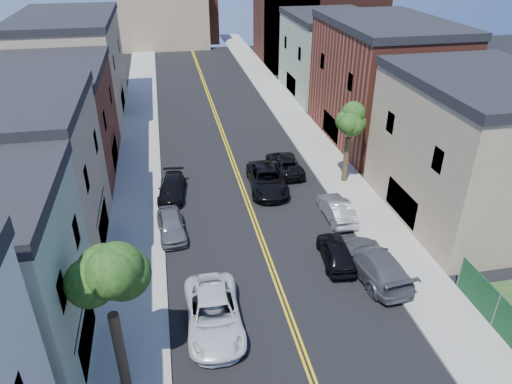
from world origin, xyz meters
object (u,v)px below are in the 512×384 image
silver_car_right (337,209)px  black_suv_lane (267,180)px  grey_car_left (171,225)px  black_car_right (336,252)px  white_pickup (214,314)px  grey_car_right (375,263)px  black_car_left (172,188)px  dark_car_right_far (284,164)px

silver_car_right → black_suv_lane: bearing=-53.3°
grey_car_left → black_suv_lane: (7.30, 4.76, 0.09)m
black_car_right → black_suv_lane: black_suv_lane is taller
white_pickup → silver_car_right: 12.48m
grey_car_right → black_suv_lane: size_ratio=0.99×
black_car_left → grey_car_right: size_ratio=0.79×
black_car_right → dark_car_right_far: size_ratio=0.82×
grey_car_right → silver_car_right: grey_car_right is taller
black_car_right → black_car_left: bearing=-41.8°
black_car_right → silver_car_right: (1.70, 4.58, 0.00)m
white_pickup → silver_car_right: (9.30, 8.32, -0.09)m
white_pickup → dark_car_right_far: white_pickup is taller
black_car_left → dark_car_right_far: bearing=20.8°
grey_car_right → black_car_left: bearing=-52.4°
white_pickup → black_suv_lane: size_ratio=1.00×
white_pickup → silver_car_right: size_ratio=1.34×
dark_car_right_far → grey_car_right: bearing=97.5°
black_car_right → dark_car_right_far: 12.12m
silver_car_right → black_suv_lane: 6.18m
black_car_left → silver_car_right: 11.98m
grey_car_right → silver_car_right: (0.00, 6.12, -0.12)m
black_car_left → black_car_right: (9.06, -9.86, 0.05)m
dark_car_right_far → silver_car_right: bearing=103.1°
grey_car_right → black_suv_lane: grey_car_right is taller
grey_car_left → black_suv_lane: 8.72m
grey_car_right → black_suv_lane: 11.68m
grey_car_left → black_car_right: (9.30, -4.77, -0.00)m
black_car_right → dark_car_right_far: (-0.00, 12.12, -0.00)m
black_suv_lane → dark_car_right_far: bearing=56.1°
silver_car_right → dark_car_right_far: silver_car_right is taller
black_car_right → grey_car_right: bearing=143.4°
white_pickup → black_car_left: white_pickup is taller
silver_car_right → dark_car_right_far: (-1.70, 7.53, -0.01)m
grey_car_right → silver_car_right: size_ratio=1.33×
silver_car_right → black_suv_lane: (-3.70, 4.95, 0.09)m
black_car_right → grey_car_left: bearing=-21.6°
white_pickup → black_car_right: size_ratio=1.39×
white_pickup → silver_car_right: white_pickup is taller
black_car_left → grey_car_left: bearing=-85.9°
white_pickup → grey_car_left: size_ratio=1.38×
silver_car_right → black_car_left: bearing=-26.2°
white_pickup → dark_car_right_far: (7.60, 15.85, -0.10)m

